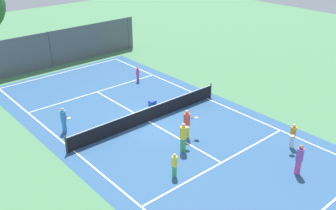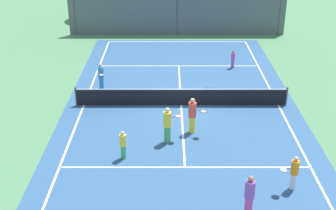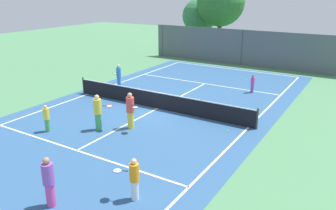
# 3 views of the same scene
# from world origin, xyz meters

# --- Properties ---
(ground_plane) EXTENTS (80.00, 80.00, 0.00)m
(ground_plane) POSITION_xyz_m (0.00, 0.00, 0.00)
(ground_plane) COLOR #4C8456
(court_surface) EXTENTS (13.00, 25.00, 0.01)m
(court_surface) POSITION_xyz_m (0.00, 0.00, 0.00)
(court_surface) COLOR #2D5684
(court_surface) RESTS_ON ground_plane
(tennis_net) EXTENTS (11.90, 0.10, 1.10)m
(tennis_net) POSITION_xyz_m (0.00, 0.00, 0.51)
(tennis_net) COLOR #333833
(tennis_net) RESTS_ON ground_plane
(perimeter_fence) EXTENTS (18.00, 0.12, 3.20)m
(perimeter_fence) POSITION_xyz_m (0.00, 14.00, 1.60)
(perimeter_fence) COLOR #515B60
(perimeter_fence) RESTS_ON ground_plane
(tree_0) EXTENTS (3.85, 3.85, 5.66)m
(tree_0) POSITION_xyz_m (-7.33, 19.97, 3.72)
(tree_0) COLOR brown
(tree_0) RESTS_ON ground_plane
(tree_1) EXTENTS (5.00, 5.00, 7.84)m
(tree_1) POSITION_xyz_m (-4.23, 18.62, 5.32)
(tree_1) COLOR brown
(tree_1) RESTS_ON ground_plane
(player_0) EXTENTS (0.26, 0.26, 1.22)m
(player_0) POSITION_xyz_m (3.68, 6.04, 0.63)
(player_0) COLOR purple
(player_0) RESTS_ON ground_plane
(player_1) EXTENTS (0.49, 0.93, 1.64)m
(player_1) POSITION_xyz_m (-4.80, 2.36, 0.85)
(player_1) COLOR #388CD8
(player_1) RESTS_ON ground_plane
(player_2) EXTENTS (0.29, 0.29, 1.37)m
(player_2) POSITION_xyz_m (-2.75, -5.62, 0.70)
(player_2) COLOR #3FA559
(player_2) RESTS_ON ground_plane
(player_3) EXTENTS (0.95, 0.69, 1.85)m
(player_3) POSITION_xyz_m (0.46, -3.15, 0.95)
(player_3) COLOR yellow
(player_3) RESTS_ON ground_plane
(player_4) EXTENTS (0.94, 0.70, 1.81)m
(player_4) POSITION_xyz_m (-0.76, -4.14, 0.93)
(player_4) COLOR #3FA559
(player_4) RESTS_ON ground_plane
(player_5) EXTENTS (0.37, 0.37, 1.74)m
(player_5) POSITION_xyz_m (2.23, -9.65, 0.89)
(player_5) COLOR #D14799
(player_5) RESTS_ON ground_plane
(player_6) EXTENTS (0.89, 0.61, 1.51)m
(player_6) POSITION_xyz_m (4.29, -7.96, 0.78)
(player_6) COLOR silver
(player_6) RESTS_ON ground_plane
(ball_crate) EXTENTS (0.45, 0.40, 0.43)m
(ball_crate) POSITION_xyz_m (1.73, 1.75, 0.18)
(ball_crate) COLOR blue
(ball_crate) RESTS_ON ground_plane
(tennis_ball_0) EXTENTS (0.07, 0.07, 0.07)m
(tennis_ball_0) POSITION_xyz_m (-3.93, 3.50, 0.03)
(tennis_ball_0) COLOR #CCE533
(tennis_ball_0) RESTS_ON ground_plane
(tennis_ball_1) EXTENTS (0.07, 0.07, 0.07)m
(tennis_ball_1) POSITION_xyz_m (-3.95, 4.46, 0.03)
(tennis_ball_1) COLOR #CCE533
(tennis_ball_1) RESTS_ON ground_plane
(tennis_ball_2) EXTENTS (0.07, 0.07, 0.07)m
(tennis_ball_2) POSITION_xyz_m (-3.13, 8.03, 0.03)
(tennis_ball_2) COLOR #CCE533
(tennis_ball_2) RESTS_ON ground_plane
(tennis_ball_3) EXTENTS (0.07, 0.07, 0.07)m
(tennis_ball_3) POSITION_xyz_m (0.81, 0.14, 0.03)
(tennis_ball_3) COLOR #CCE533
(tennis_ball_3) RESTS_ON ground_plane
(tennis_ball_4) EXTENTS (0.07, 0.07, 0.07)m
(tennis_ball_4) POSITION_xyz_m (2.32, 8.94, 0.03)
(tennis_ball_4) COLOR #CCE533
(tennis_ball_4) RESTS_ON ground_plane
(tennis_ball_5) EXTENTS (0.07, 0.07, 0.07)m
(tennis_ball_5) POSITION_xyz_m (4.50, 9.18, 0.03)
(tennis_ball_5) COLOR #CCE533
(tennis_ball_5) RESTS_ON ground_plane
(tennis_ball_6) EXTENTS (0.07, 0.07, 0.07)m
(tennis_ball_6) POSITION_xyz_m (2.78, 5.62, 0.03)
(tennis_ball_6) COLOR #CCE533
(tennis_ball_6) RESTS_ON ground_plane
(tennis_ball_7) EXTENTS (0.07, 0.07, 0.07)m
(tennis_ball_7) POSITION_xyz_m (4.76, -1.02, 0.03)
(tennis_ball_7) COLOR #CCE533
(tennis_ball_7) RESTS_ON ground_plane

